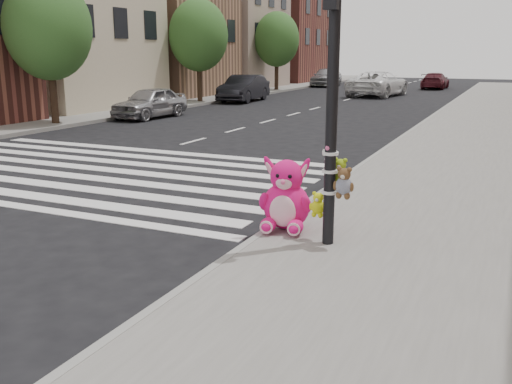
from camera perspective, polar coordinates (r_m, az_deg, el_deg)
The scene contains 18 objects.
ground at distance 7.98m, azimuth -15.28°, elevation -7.18°, with size 120.00×120.00×0.00m, color black.
sidewalk_far at distance 31.69m, azimuth -11.10°, elevation 8.66°, with size 6.00×80.00×0.14m, color slate.
curb_edge at distance 16.24m, azimuth 12.43°, elevation 3.86°, with size 0.12×80.00×0.15m, color gray.
crosswalk at distance 14.62m, azimuth -15.94°, elevation 2.31°, with size 11.00×6.00×0.01m, color silver, non-canonical shape.
bld_far_c at distance 37.67m, azimuth -8.47°, elevation 15.54°, with size 6.00×8.00×8.00m, color #9F7055.
bld_far_d at distance 45.54m, azimuth -2.10°, elevation 16.61°, with size 6.00×8.00×10.00m, color tan.
bld_far_e at distance 55.56m, azimuth 3.20°, elevation 15.59°, with size 6.00×10.00×9.00m, color brown.
signal_pole at distance 7.88m, azimuth 7.73°, elevation 6.04°, with size 0.70×0.50×4.00m.
tree_far_a at distance 23.17m, azimuth -20.10°, elevation 15.15°, with size 3.20×3.20×5.44m.
tree_far_b at distance 32.01m, azimuth -5.77°, elevation 15.31°, with size 3.20×3.20×5.44m.
tree_far_c at distance 41.88m, azimuth 2.10°, elevation 15.01°, with size 3.20×3.20×5.44m.
pink_bunny at distance 8.69m, azimuth 3.01°, elevation -0.76°, with size 0.83×0.93×1.15m.
red_teddy at distance 9.00m, azimuth 3.50°, elevation -2.73°, with size 0.13×0.09×0.19m, color #A01710, non-canonical shape.
car_silver_far at distance 25.31m, azimuth -10.56°, elevation 8.79°, with size 1.57×3.91×1.33m, color #9E9DA2.
car_dark_far at distance 33.28m, azimuth -1.22°, elevation 10.33°, with size 1.60×4.57×1.51m, color black.
car_white_near at distance 38.22m, azimuth 12.11°, elevation 10.54°, with size 2.63×5.70×1.58m, color white.
car_maroon_near at distance 46.88m, azimuth 17.48°, elevation 10.56°, with size 1.73×4.25×1.23m, color #4F161F.
car_silver_deep at distance 48.30m, azimuth 7.03°, elevation 11.36°, with size 1.85×4.60×1.57m, color #9D9EA2.
Camera 1 is at (4.89, -5.66, 2.80)m, focal length 40.00 mm.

